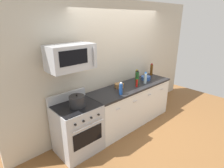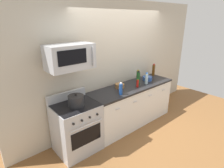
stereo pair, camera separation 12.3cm
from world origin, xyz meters
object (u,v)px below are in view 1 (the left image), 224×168
(bottle_hot_sauce_red, at_px, (137,83))
(bowl_blue_mixing, at_px, (146,78))
(bottle_olive_oil, at_px, (137,76))
(bowl_wooden_salad, at_px, (119,86))
(bottle_soda_blue, at_px, (121,89))
(bottle_water_clear, at_px, (145,78))
(bottle_wine_amber, at_px, (151,70))
(stockpot, at_px, (77,101))
(microwave, at_px, (71,57))
(range_oven, at_px, (77,128))
(bottle_wine_green, at_px, (137,78))

(bottle_hot_sauce_red, bearing_deg, bowl_blue_mixing, 16.31)
(bottle_olive_oil, height_order, bowl_wooden_salad, bottle_olive_oil)
(bottle_soda_blue, distance_m, bottle_water_clear, 0.87)
(bottle_soda_blue, bearing_deg, bottle_olive_oil, 19.01)
(bottle_wine_amber, relative_size, stockpot, 1.14)
(microwave, distance_m, bottle_wine_amber, 2.52)
(range_oven, height_order, bottle_wine_green, bottle_wine_green)
(stockpot, bearing_deg, range_oven, 90.00)
(bottle_wine_amber, bearing_deg, bottle_water_clear, -155.35)
(bowl_wooden_salad, height_order, stockpot, stockpot)
(range_oven, xyz_separation_m, bowl_blue_mixing, (1.98, 0.02, 0.50))
(bottle_soda_blue, height_order, bowl_blue_mixing, bottle_soda_blue)
(bottle_olive_oil, height_order, stockpot, bottle_olive_oil)
(microwave, height_order, bottle_wine_green, microwave)
(range_oven, distance_m, bottle_wine_amber, 2.50)
(bottle_hot_sauce_red, relative_size, stockpot, 0.71)
(bottle_wine_amber, bearing_deg, bowl_wooden_salad, -176.15)
(bottle_hot_sauce_red, distance_m, stockpot, 1.46)
(bottle_olive_oil, distance_m, bottle_water_clear, 0.22)
(bottle_wine_amber, height_order, bottle_hot_sauce_red, bottle_wine_amber)
(bottle_wine_green, height_order, bottle_hot_sauce_red, bottle_wine_green)
(bottle_hot_sauce_red, bearing_deg, bottle_olive_oil, 41.18)
(bottle_olive_oil, relative_size, bowl_wooden_salad, 1.46)
(bottle_olive_oil, relative_size, bottle_hot_sauce_red, 1.54)
(bottle_soda_blue, relative_size, bottle_hot_sauce_red, 1.29)
(bottle_water_clear, bearing_deg, bowl_wooden_salad, 161.54)
(bottle_olive_oil, distance_m, stockpot, 1.72)
(bottle_soda_blue, relative_size, bottle_water_clear, 0.93)
(bottle_wine_green, xyz_separation_m, stockpot, (-1.55, 0.01, -0.06))
(bowl_blue_mixing, height_order, bowl_wooden_salad, bowl_blue_mixing)
(bowl_blue_mixing, height_order, stockpot, stockpot)
(bottle_olive_oil, bearing_deg, bottle_hot_sauce_red, -138.82)
(microwave, bearing_deg, bottle_water_clear, -5.26)
(range_oven, relative_size, bottle_wine_amber, 3.51)
(stockpot, bearing_deg, bottle_hot_sauce_red, -3.08)
(bottle_wine_green, xyz_separation_m, bowl_blue_mixing, (0.43, 0.09, -0.11))
(bottle_hot_sauce_red, relative_size, bottle_water_clear, 0.72)
(bottle_soda_blue, bearing_deg, bottle_wine_amber, 13.65)
(bottle_wine_amber, distance_m, bottle_water_clear, 0.71)
(bowl_blue_mixing, relative_size, stockpot, 0.83)
(range_oven, relative_size, bottle_soda_blue, 4.39)
(range_oven, height_order, stockpot, stockpot)
(microwave, bearing_deg, bottle_wine_amber, 3.13)
(microwave, distance_m, bottle_olive_oil, 1.85)
(bottle_wine_amber, bearing_deg, range_oven, -175.81)
(bottle_wine_green, height_order, bottle_soda_blue, bottle_wine_green)
(microwave, relative_size, bottle_wine_amber, 2.44)
(bottle_hot_sauce_red, xyz_separation_m, bottle_water_clear, (0.31, 0.01, 0.03))
(bottle_olive_oil, bearing_deg, range_oven, -177.07)
(bottle_soda_blue, bearing_deg, bottle_wine_green, 10.79)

